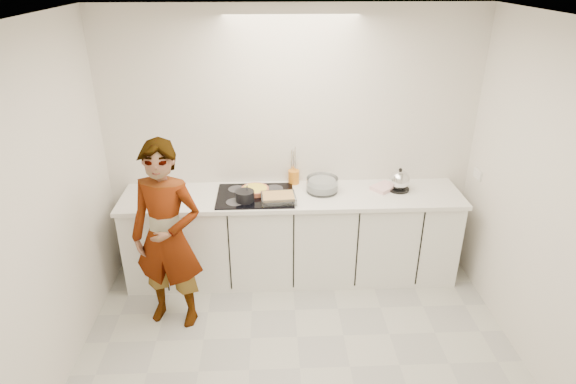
{
  "coord_description": "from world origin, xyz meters",
  "views": [
    {
      "loc": [
        -0.21,
        -2.83,
        2.91
      ],
      "look_at": [
        -0.05,
        1.05,
        1.05
      ],
      "focal_mm": 30.0,
      "sensor_mm": 36.0,
      "label": 1
    }
  ],
  "objects_px": {
    "hob": "(255,196)",
    "utensil_crock": "(294,177)",
    "tart_dish": "(255,190)",
    "cook": "(167,237)",
    "saucepan": "(245,196)",
    "kettle": "(399,181)",
    "baking_dish": "(278,198)",
    "mixing_bowl": "(322,185)"
  },
  "relations": [
    {
      "from": "tart_dish",
      "to": "cook",
      "type": "height_order",
      "value": "cook"
    },
    {
      "from": "tart_dish",
      "to": "cook",
      "type": "xyz_separation_m",
      "value": [
        -0.72,
        -0.67,
        -0.11
      ]
    },
    {
      "from": "saucepan",
      "to": "utensil_crock",
      "type": "bearing_deg",
      "value": 40.51
    },
    {
      "from": "mixing_bowl",
      "to": "utensil_crock",
      "type": "relative_size",
      "value": 2.66
    },
    {
      "from": "tart_dish",
      "to": "saucepan",
      "type": "xyz_separation_m",
      "value": [
        -0.09,
        -0.18,
        0.02
      ]
    },
    {
      "from": "baking_dish",
      "to": "mixing_bowl",
      "type": "height_order",
      "value": "mixing_bowl"
    },
    {
      "from": "cook",
      "to": "tart_dish",
      "type": "bearing_deg",
      "value": 56.05
    },
    {
      "from": "baking_dish",
      "to": "cook",
      "type": "relative_size",
      "value": 0.2
    },
    {
      "from": "hob",
      "to": "kettle",
      "type": "relative_size",
      "value": 2.92
    },
    {
      "from": "tart_dish",
      "to": "cook",
      "type": "relative_size",
      "value": 0.17
    },
    {
      "from": "kettle",
      "to": "saucepan",
      "type": "bearing_deg",
      "value": -172.36
    },
    {
      "from": "mixing_bowl",
      "to": "baking_dish",
      "type": "bearing_deg",
      "value": -153.04
    },
    {
      "from": "hob",
      "to": "utensil_crock",
      "type": "height_order",
      "value": "utensil_crock"
    },
    {
      "from": "mixing_bowl",
      "to": "cook",
      "type": "distance_m",
      "value": 1.53
    },
    {
      "from": "baking_dish",
      "to": "cook",
      "type": "height_order",
      "value": "cook"
    },
    {
      "from": "saucepan",
      "to": "hob",
      "type": "bearing_deg",
      "value": 51.72
    },
    {
      "from": "mixing_bowl",
      "to": "utensil_crock",
      "type": "distance_m",
      "value": 0.33
    },
    {
      "from": "tart_dish",
      "to": "baking_dish",
      "type": "relative_size",
      "value": 0.89
    },
    {
      "from": "hob",
      "to": "saucepan",
      "type": "distance_m",
      "value": 0.16
    },
    {
      "from": "utensil_crock",
      "to": "saucepan",
      "type": "bearing_deg",
      "value": -139.49
    },
    {
      "from": "hob",
      "to": "baking_dish",
      "type": "distance_m",
      "value": 0.26
    },
    {
      "from": "hob",
      "to": "kettle",
      "type": "bearing_deg",
      "value": 3.38
    },
    {
      "from": "hob",
      "to": "utensil_crock",
      "type": "distance_m",
      "value": 0.48
    },
    {
      "from": "utensil_crock",
      "to": "mixing_bowl",
      "type": "bearing_deg",
      "value": -37.79
    },
    {
      "from": "hob",
      "to": "kettle",
      "type": "height_order",
      "value": "kettle"
    },
    {
      "from": "tart_dish",
      "to": "baking_dish",
      "type": "height_order",
      "value": "baking_dish"
    },
    {
      "from": "tart_dish",
      "to": "kettle",
      "type": "height_order",
      "value": "kettle"
    },
    {
      "from": "mixing_bowl",
      "to": "utensil_crock",
      "type": "xyz_separation_m",
      "value": [
        -0.26,
        0.2,
        0.0
      ]
    },
    {
      "from": "baking_dish",
      "to": "kettle",
      "type": "xyz_separation_m",
      "value": [
        1.17,
        0.22,
        0.05
      ]
    },
    {
      "from": "hob",
      "to": "cook",
      "type": "relative_size",
      "value": 0.43
    },
    {
      "from": "baking_dish",
      "to": "kettle",
      "type": "bearing_deg",
      "value": 10.49
    },
    {
      "from": "saucepan",
      "to": "kettle",
      "type": "relative_size",
      "value": 0.76
    },
    {
      "from": "saucepan",
      "to": "baking_dish",
      "type": "height_order",
      "value": "saucepan"
    },
    {
      "from": "hob",
      "to": "cook",
      "type": "height_order",
      "value": "cook"
    },
    {
      "from": "baking_dish",
      "to": "cook",
      "type": "bearing_deg",
      "value": -153.46
    },
    {
      "from": "baking_dish",
      "to": "utensil_crock",
      "type": "relative_size",
      "value": 2.41
    },
    {
      "from": "saucepan",
      "to": "kettle",
      "type": "bearing_deg",
      "value": 7.64
    },
    {
      "from": "saucepan",
      "to": "baking_dish",
      "type": "relative_size",
      "value": 0.57
    },
    {
      "from": "mixing_bowl",
      "to": "cook",
      "type": "height_order",
      "value": "cook"
    },
    {
      "from": "saucepan",
      "to": "kettle",
      "type": "height_order",
      "value": "kettle"
    },
    {
      "from": "hob",
      "to": "saucepan",
      "type": "xyz_separation_m",
      "value": [
        -0.09,
        -0.12,
        0.06
      ]
    },
    {
      "from": "kettle",
      "to": "cook",
      "type": "height_order",
      "value": "cook"
    }
  ]
}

